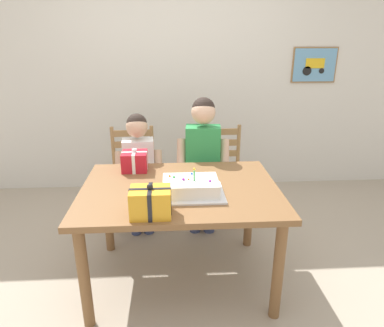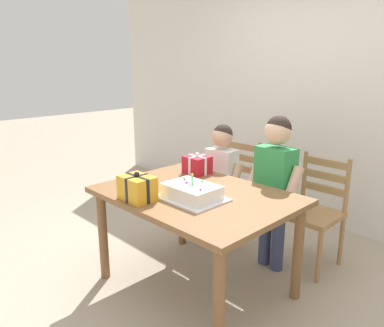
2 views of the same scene
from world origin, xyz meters
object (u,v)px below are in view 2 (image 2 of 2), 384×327
object	(u,v)px
gift_box_beside_cake	(137,188)
child_older	(275,178)
chair_left	(233,187)
dining_table	(196,206)
birthday_cake	(192,192)
gift_box_red_large	(197,165)
child_younger	(221,174)
chair_right	(314,211)

from	to	relation	value
gift_box_beside_cake	child_older	world-z (taller)	child_older
gift_box_beside_cake	chair_left	size ratio (longest dim) A/B	0.26
dining_table	child_older	size ratio (longest dim) A/B	1.07
child_older	gift_box_beside_cake	bearing A→B (deg)	-110.93
gift_box_beside_cake	chair_left	xyz separation A→B (m)	(-0.25, 1.33, -0.37)
birthday_cake	gift_box_red_large	distance (m)	0.62
dining_table	birthday_cake	size ratio (longest dim) A/B	3.08
gift_box_red_large	chair_left	size ratio (longest dim) A/B	0.21
gift_box_red_large	child_younger	world-z (taller)	child_younger
gift_box_beside_cake	gift_box_red_large	bearing A→B (deg)	102.38
gift_box_red_large	child_older	bearing A→B (deg)	28.86
child_older	child_younger	size ratio (longest dim) A/B	1.12
gift_box_red_large	child_younger	size ratio (longest dim) A/B	0.17
birthday_cake	gift_box_beside_cake	world-z (taller)	gift_box_beside_cake
birthday_cake	child_younger	distance (m)	0.88
gift_box_beside_cake	child_older	size ratio (longest dim) A/B	0.19
chair_left	chair_right	world-z (taller)	same
chair_right	gift_box_beside_cake	bearing A→B (deg)	-114.53
chair_left	dining_table	bearing A→B (deg)	-65.67
dining_table	birthday_cake	distance (m)	0.19
chair_right	child_younger	world-z (taller)	child_younger
gift_box_beside_cake	child_younger	world-z (taller)	child_younger
dining_table	child_younger	bearing A→B (deg)	117.17
chair_right	child_older	distance (m)	0.46
birthday_cake	chair_left	xyz separation A→B (m)	(-0.50, 1.06, -0.34)
gift_box_beside_cake	child_younger	size ratio (longest dim) A/B	0.21
gift_box_beside_cake	child_younger	xyz separation A→B (m)	(-0.16, 1.04, -0.15)
dining_table	child_younger	size ratio (longest dim) A/B	1.20
child_younger	chair_right	bearing A→B (deg)	20.51
chair_right	child_older	size ratio (longest dim) A/B	0.73
child_older	dining_table	bearing A→B (deg)	-108.31
gift_box_beside_cake	child_older	xyz separation A→B (m)	(0.40, 1.04, -0.07)
dining_table	child_younger	distance (m)	0.74
child_younger	birthday_cake	bearing A→B (deg)	-62.21
dining_table	gift_box_red_large	distance (m)	0.52
dining_table	gift_box_red_large	world-z (taller)	gift_box_red_large
chair_right	dining_table	bearing A→B (deg)	-114.22
birthday_cake	gift_box_beside_cake	distance (m)	0.37
gift_box_beside_cake	chair_left	world-z (taller)	gift_box_beside_cake
dining_table	gift_box_beside_cake	world-z (taller)	gift_box_beside_cake
gift_box_red_large	gift_box_beside_cake	distance (m)	0.75
birthday_cake	child_older	bearing A→B (deg)	78.85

